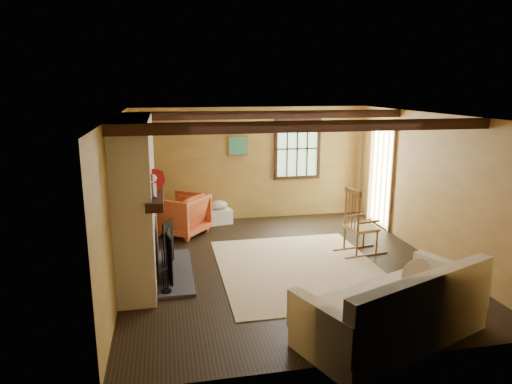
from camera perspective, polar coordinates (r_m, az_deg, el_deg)
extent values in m
plane|color=black|center=(7.50, 3.49, -9.04)|extent=(5.50, 5.50, 0.00)
cube|color=#A9833C|center=(9.76, -0.54, 3.54)|extent=(5.00, 0.02, 2.40)
cube|color=#A9833C|center=(4.64, 12.44, -7.70)|extent=(5.00, 0.02, 2.40)
cube|color=#A9833C|center=(6.93, -16.77, -1.00)|extent=(0.02, 5.50, 2.40)
cube|color=#A9833C|center=(8.13, 20.90, 0.72)|extent=(0.02, 5.50, 2.40)
cube|color=silver|center=(6.96, 3.76, 9.59)|extent=(5.00, 5.50, 0.02)
cube|color=black|center=(5.82, 6.85, 8.14)|extent=(5.00, 0.12, 0.14)
cube|color=black|center=(8.12, 1.53, 9.63)|extent=(5.00, 0.12, 0.14)
cube|color=black|center=(9.92, 5.20, 5.40)|extent=(1.02, 0.06, 1.32)
cube|color=#A7D09F|center=(9.95, 5.15, 5.42)|extent=(0.90, 0.01, 1.20)
cube|color=black|center=(9.93, 5.18, 5.41)|extent=(0.90, 0.03, 0.02)
cube|color=olive|center=(9.61, 15.32, 1.70)|extent=(0.06, 1.00, 2.06)
cube|color=#A7D09F|center=(9.62, 15.48, 1.71)|extent=(0.01, 0.80, 1.85)
cube|color=olive|center=(9.62, -2.27, 5.80)|extent=(0.42, 0.03, 0.42)
cube|color=#246E64|center=(9.61, -2.26, 5.79)|extent=(0.36, 0.01, 0.36)
cube|color=#98493A|center=(6.91, -14.71, -0.91)|extent=(0.50, 2.20, 2.40)
cube|color=black|center=(7.12, -13.80, -6.75)|extent=(0.38, 1.00, 0.85)
cube|color=#343438|center=(7.27, -10.18, -9.76)|extent=(0.55, 1.80, 0.05)
cube|color=black|center=(6.87, -12.46, 0.41)|extent=(0.22, 2.30, 0.12)
cube|color=black|center=(6.73, -10.82, -8.24)|extent=(0.09, 0.35, 0.70)
cube|color=black|center=(7.07, -10.86, -7.19)|extent=(0.06, 0.35, 0.70)
cube|color=black|center=(7.41, -10.90, -6.23)|extent=(0.17, 0.33, 0.70)
cylinder|color=black|center=(6.57, -11.18, -12.04)|extent=(0.15, 0.15, 0.02)
cylinder|color=black|center=(6.43, -11.55, -9.76)|extent=(0.01, 0.01, 0.61)
cylinder|color=black|center=(6.45, -11.30, -9.66)|extent=(0.01, 0.01, 0.61)
cylinder|color=black|center=(6.48, -11.05, -9.55)|extent=(0.01, 0.01, 0.61)
cylinder|color=white|center=(6.01, -12.74, 0.19)|extent=(0.09, 0.09, 0.21)
sphere|color=white|center=(5.98, -12.81, 1.68)|extent=(0.11, 0.11, 0.11)
cylinder|color=red|center=(6.43, -12.69, 1.50)|extent=(0.31, 0.09, 0.31)
cube|color=black|center=(6.95, -12.58, 1.58)|extent=(0.26, 0.20, 0.13)
cylinder|color=black|center=(7.25, -12.53, 1.91)|extent=(0.07, 0.07, 0.09)
cylinder|color=black|center=(7.47, -12.50, 2.24)|extent=(0.08, 0.08, 0.09)
cube|color=tan|center=(7.37, 5.41, -9.45)|extent=(2.50, 3.00, 0.01)
cube|color=tan|center=(8.07, 13.00, -4.40)|extent=(0.52, 0.54, 0.05)
cube|color=olive|center=(7.79, 12.04, 0.06)|extent=(0.12, 0.46, 0.08)
cylinder|color=olive|center=(8.09, 14.87, -6.08)|extent=(0.04, 0.04, 0.43)
cylinder|color=olive|center=(8.39, 13.31, -5.28)|extent=(0.04, 0.04, 0.43)
cylinder|color=olive|center=(7.87, 12.51, -6.47)|extent=(0.04, 0.04, 0.43)
cylinder|color=olive|center=(8.19, 11.01, -5.64)|extent=(0.04, 0.04, 0.43)
cylinder|color=olive|center=(7.71, 12.72, -2.53)|extent=(0.04, 0.04, 0.74)
cylinder|color=olive|center=(8.02, 11.18, -1.84)|extent=(0.04, 0.04, 0.74)
cylinder|color=olive|center=(7.79, 12.31, -2.49)|extent=(0.02, 0.02, 0.61)
cylinder|color=olive|center=(7.87, 11.93, -2.32)|extent=(0.02, 0.02, 0.61)
cylinder|color=olive|center=(7.95, 11.55, -2.14)|extent=(0.02, 0.02, 0.61)
cube|color=olive|center=(7.85, 13.94, -3.67)|extent=(0.41, 0.11, 0.03)
cube|color=olive|center=(8.19, 12.23, -2.87)|extent=(0.41, 0.11, 0.03)
cube|color=olive|center=(8.05, 13.62, -7.70)|extent=(0.83, 0.18, 0.03)
cube|color=olive|center=(8.36, 12.10, -6.83)|extent=(0.83, 0.18, 0.03)
cube|color=silver|center=(5.63, 16.52, -14.79)|extent=(2.41, 1.74, 0.48)
cube|color=silver|center=(5.24, 20.33, -12.82)|extent=(2.11, 0.97, 0.61)
cube|color=silver|center=(4.85, 8.28, -16.18)|extent=(0.51, 0.98, 0.44)
cube|color=silver|center=(6.31, 22.96, -9.97)|extent=(0.51, 0.98, 0.44)
ellipsoid|color=silver|center=(5.93, 19.46, -9.64)|extent=(0.42, 0.28, 0.40)
cylinder|color=#553224|center=(9.57, -13.33, -4.08)|extent=(0.36, 0.11, 0.11)
cylinder|color=#553224|center=(9.56, -12.62, -4.05)|extent=(0.36, 0.11, 0.11)
cylinder|color=#553224|center=(9.56, -11.92, -4.02)|extent=(0.36, 0.11, 0.11)
cylinder|color=#553224|center=(9.53, -13.37, -3.45)|extent=(0.36, 0.11, 0.11)
cylinder|color=#553224|center=(9.53, -12.66, -3.42)|extent=(0.36, 0.11, 0.11)
cylinder|color=#553224|center=(9.53, -11.95, -3.39)|extent=(0.36, 0.11, 0.11)
cube|color=white|center=(9.64, -4.67, -3.02)|extent=(0.57, 0.48, 0.30)
ellipsoid|color=silver|center=(9.58, -4.70, -1.63)|extent=(0.41, 0.34, 0.19)
imported|color=#BF6026|center=(8.94, -9.29, -2.80)|extent=(1.22, 1.21, 0.80)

